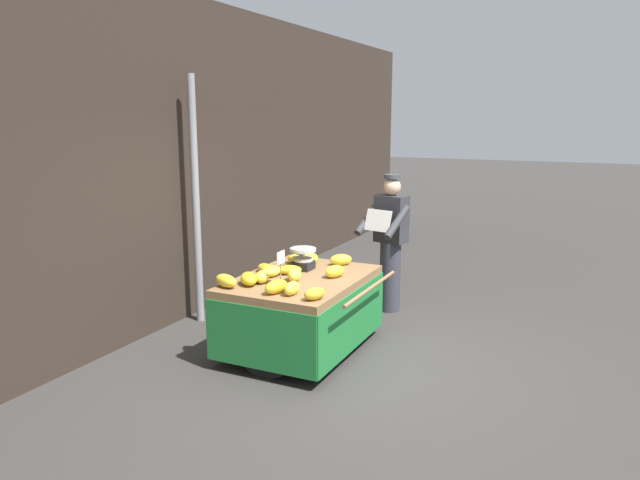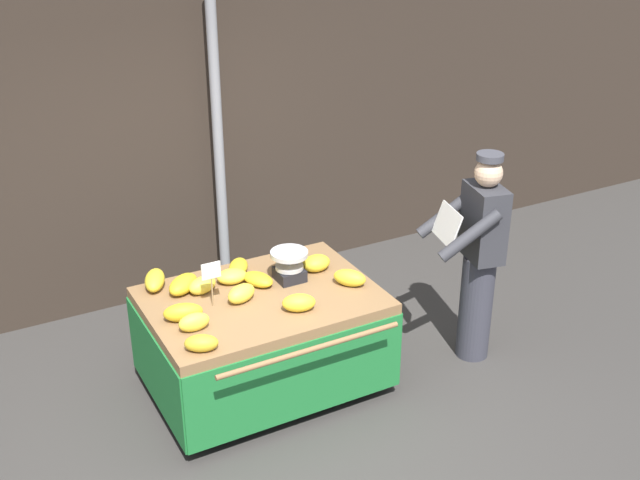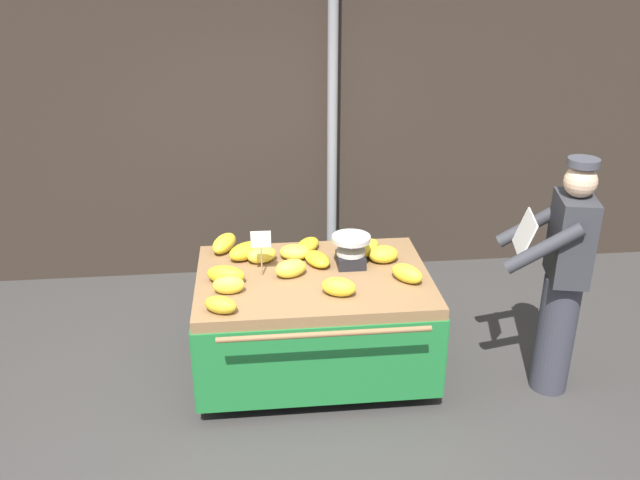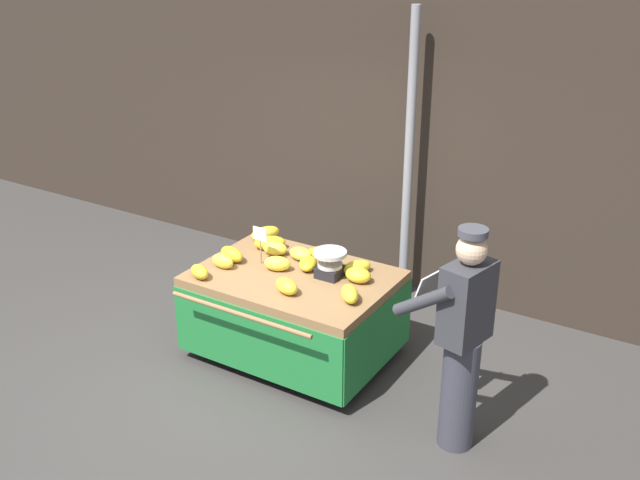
{
  "view_description": "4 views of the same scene",
  "coord_description": "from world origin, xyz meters",
  "px_view_note": "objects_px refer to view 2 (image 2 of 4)",
  "views": [
    {
      "loc": [
        -5.02,
        -1.95,
        2.4
      ],
      "look_at": [
        0.53,
        0.71,
        1.13
      ],
      "focal_mm": 33.55,
      "sensor_mm": 36.0,
      "label": 1
    },
    {
      "loc": [
        -1.79,
        -3.81,
        3.6
      ],
      "look_at": [
        0.63,
        0.67,
        1.19
      ],
      "focal_mm": 44.55,
      "sensor_mm": 36.0,
      "label": 2
    },
    {
      "loc": [
        -0.18,
        -3.47,
        2.94
      ],
      "look_at": [
        0.27,
        0.9,
        1.01
      ],
      "focal_mm": 37.8,
      "sensor_mm": 36.0,
      "label": 3
    },
    {
      "loc": [
        3.34,
        -3.91,
        3.56
      ],
      "look_at": [
        0.44,
        0.84,
        1.14
      ],
      "focal_mm": 41.55,
      "sensor_mm": 36.0,
      "label": 4
    }
  ],
  "objects_px": {
    "banana_cart": "(263,321)",
    "banana_bunch_1": "(155,280)",
    "banana_bunch_9": "(201,343)",
    "price_sign": "(211,275)",
    "banana_bunch_10": "(183,312)",
    "weighing_scale": "(289,266)",
    "banana_bunch_7": "(194,322)",
    "banana_bunch_12": "(202,285)",
    "banana_bunch_8": "(183,284)",
    "banana_bunch_13": "(316,263)",
    "banana_bunch_4": "(258,279)",
    "banana_bunch_11": "(232,276)",
    "banana_bunch_2": "(241,293)",
    "street_pole": "(218,144)",
    "banana_bunch_0": "(238,267)",
    "banana_bunch_6": "(298,259)",
    "vendor_person": "(478,258)",
    "banana_bunch_5": "(299,303)",
    "banana_bunch_3": "(350,278)"
  },
  "relations": [
    {
      "from": "banana_cart",
      "to": "banana_bunch_1",
      "type": "relative_size",
      "value": 5.67
    },
    {
      "from": "banana_bunch_1",
      "to": "banana_bunch_9",
      "type": "bearing_deg",
      "value": -89.96
    },
    {
      "from": "price_sign",
      "to": "banana_bunch_10",
      "type": "relative_size",
      "value": 1.27
    },
    {
      "from": "weighing_scale",
      "to": "banana_bunch_7",
      "type": "xyz_separation_m",
      "value": [
        -0.87,
        -0.33,
        -0.06
      ]
    },
    {
      "from": "banana_bunch_12",
      "to": "banana_bunch_8",
      "type": "bearing_deg",
      "value": 144.88
    },
    {
      "from": "banana_bunch_13",
      "to": "banana_bunch_8",
      "type": "bearing_deg",
      "value": 170.67
    },
    {
      "from": "price_sign",
      "to": "banana_bunch_8",
      "type": "xyz_separation_m",
      "value": [
        -0.11,
        0.3,
        -0.19
      ]
    },
    {
      "from": "banana_bunch_1",
      "to": "banana_bunch_7",
      "type": "relative_size",
      "value": 1.38
    },
    {
      "from": "banana_bunch_4",
      "to": "banana_bunch_11",
      "type": "height_order",
      "value": "banana_bunch_11"
    },
    {
      "from": "banana_cart",
      "to": "banana_bunch_11",
      "type": "xyz_separation_m",
      "value": [
        -0.11,
        0.28,
        0.26
      ]
    },
    {
      "from": "banana_bunch_2",
      "to": "banana_bunch_7",
      "type": "relative_size",
      "value": 1.07
    },
    {
      "from": "street_pole",
      "to": "weighing_scale",
      "type": "xyz_separation_m",
      "value": [
        -0.03,
        -1.41,
        -0.52
      ]
    },
    {
      "from": "banana_bunch_0",
      "to": "banana_bunch_13",
      "type": "height_order",
      "value": "banana_bunch_13"
    },
    {
      "from": "banana_bunch_6",
      "to": "vendor_person",
      "type": "height_order",
      "value": "vendor_person"
    },
    {
      "from": "banana_cart",
      "to": "banana_bunch_4",
      "type": "bearing_deg",
      "value": 74.04
    },
    {
      "from": "banana_bunch_12",
      "to": "vendor_person",
      "type": "distance_m",
      "value": 2.1
    },
    {
      "from": "banana_cart",
      "to": "banana_bunch_8",
      "type": "height_order",
      "value": "banana_bunch_8"
    },
    {
      "from": "banana_bunch_0",
      "to": "banana_bunch_10",
      "type": "height_order",
      "value": "banana_bunch_10"
    },
    {
      "from": "banana_bunch_10",
      "to": "banana_bunch_8",
      "type": "bearing_deg",
      "value": 70.39
    },
    {
      "from": "banana_bunch_11",
      "to": "banana_bunch_12",
      "type": "height_order",
      "value": "banana_bunch_12"
    },
    {
      "from": "banana_bunch_11",
      "to": "banana_bunch_0",
      "type": "bearing_deg",
      "value": 50.39
    },
    {
      "from": "banana_bunch_2",
      "to": "banana_bunch_11",
      "type": "xyz_separation_m",
      "value": [
        0.05,
        0.29,
        -0.01
      ]
    },
    {
      "from": "banana_bunch_2",
      "to": "banana_bunch_7",
      "type": "distance_m",
      "value": 0.48
    },
    {
      "from": "banana_bunch_8",
      "to": "vendor_person",
      "type": "bearing_deg",
      "value": -18.5
    },
    {
      "from": "banana_bunch_5",
      "to": "banana_bunch_11",
      "type": "distance_m",
      "value": 0.65
    },
    {
      "from": "vendor_person",
      "to": "banana_bunch_12",
      "type": "bearing_deg",
      "value": 162.61
    },
    {
      "from": "banana_bunch_10",
      "to": "banana_bunch_13",
      "type": "bearing_deg",
      "value": 10.89
    },
    {
      "from": "banana_bunch_0",
      "to": "banana_bunch_3",
      "type": "bearing_deg",
      "value": -42.06
    },
    {
      "from": "weighing_scale",
      "to": "banana_bunch_0",
      "type": "xyz_separation_m",
      "value": [
        -0.29,
        0.29,
        -0.07
      ]
    },
    {
      "from": "banana_bunch_7",
      "to": "banana_bunch_10",
      "type": "height_order",
      "value": "banana_bunch_10"
    },
    {
      "from": "weighing_scale",
      "to": "banana_bunch_8",
      "type": "distance_m",
      "value": 0.79
    },
    {
      "from": "weighing_scale",
      "to": "vendor_person",
      "type": "height_order",
      "value": "vendor_person"
    },
    {
      "from": "banana_bunch_8",
      "to": "vendor_person",
      "type": "distance_m",
      "value": 2.24
    },
    {
      "from": "banana_bunch_2",
      "to": "banana_bunch_13",
      "type": "relative_size",
      "value": 1.03
    },
    {
      "from": "weighing_scale",
      "to": "banana_bunch_6",
      "type": "bearing_deg",
      "value": 48.1
    },
    {
      "from": "banana_bunch_0",
      "to": "banana_bunch_2",
      "type": "distance_m",
      "value": 0.45
    },
    {
      "from": "banana_bunch_5",
      "to": "banana_bunch_4",
      "type": "bearing_deg",
      "value": 101.41
    },
    {
      "from": "banana_bunch_5",
      "to": "vendor_person",
      "type": "relative_size",
      "value": 0.14
    },
    {
      "from": "street_pole",
      "to": "banana_bunch_7",
      "type": "xyz_separation_m",
      "value": [
        -0.91,
        -1.74,
        -0.58
      ]
    },
    {
      "from": "banana_bunch_5",
      "to": "banana_bunch_10",
      "type": "xyz_separation_m",
      "value": [
        -0.75,
        0.26,
        0.0
      ]
    },
    {
      "from": "vendor_person",
      "to": "banana_bunch_9",
      "type": "bearing_deg",
      "value": -177.97
    },
    {
      "from": "street_pole",
      "to": "banana_bunch_3",
      "type": "bearing_deg",
      "value": -79.33
    },
    {
      "from": "banana_bunch_2",
      "to": "banana_bunch_4",
      "type": "relative_size",
      "value": 0.9
    },
    {
      "from": "banana_bunch_9",
      "to": "weighing_scale",
      "type": "bearing_deg",
      "value": 32.6
    },
    {
      "from": "price_sign",
      "to": "vendor_person",
      "type": "bearing_deg",
      "value": -11.64
    },
    {
      "from": "banana_cart",
      "to": "vendor_person",
      "type": "height_order",
      "value": "vendor_person"
    },
    {
      "from": "banana_bunch_11",
      "to": "banana_bunch_7",
      "type": "bearing_deg",
      "value": -134.0
    },
    {
      "from": "price_sign",
      "to": "banana_bunch_6",
      "type": "xyz_separation_m",
      "value": [
        0.8,
        0.27,
        -0.19
      ]
    },
    {
      "from": "banana_cart",
      "to": "weighing_scale",
      "type": "relative_size",
      "value": 5.96
    },
    {
      "from": "banana_bunch_1",
      "to": "banana_bunch_10",
      "type": "height_order",
      "value": "banana_bunch_10"
    }
  ]
}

